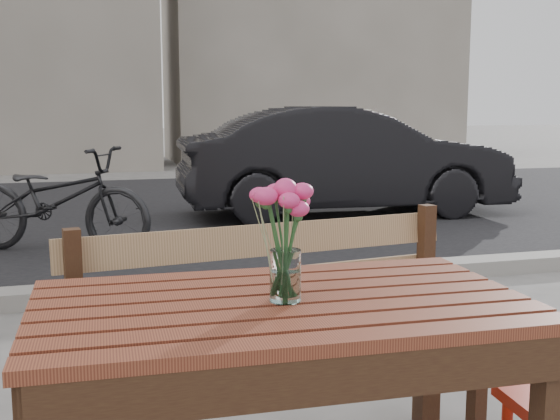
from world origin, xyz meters
name	(u,v)px	position (x,y,z in m)	size (l,w,h in m)	color
street	(153,238)	(0.00, 5.06, 0.03)	(30.00, 8.12, 0.12)	black
backdrop_buildings	(111,0)	(0.17, 14.40, 3.60)	(15.50, 4.00, 8.00)	gray
main_table	(282,347)	(-0.17, -0.03, 0.68)	(1.34, 0.81, 0.81)	#562416
main_bench	(277,315)	(0.00, 0.58, 0.57)	(1.57, 0.64, 0.95)	#926F4B
main_vase	(285,226)	(-0.16, -0.05, 1.01)	(0.18, 0.18, 0.33)	white
parked_car	(344,161)	(2.43, 6.16, 0.66)	(1.39, 3.98, 1.31)	black
bicycle	(56,200)	(-0.88, 4.78, 0.48)	(0.64, 1.83, 0.96)	black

